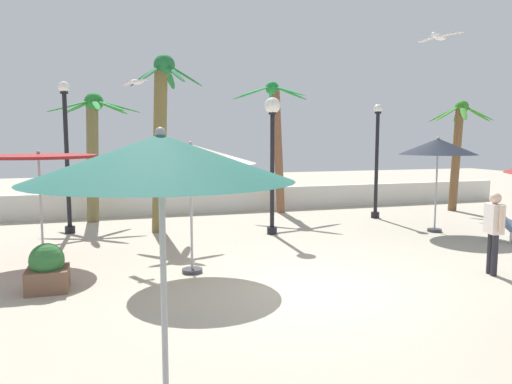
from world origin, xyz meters
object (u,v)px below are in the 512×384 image
(patio_umbrella_0, at_px, (39,162))
(lamp_post_2, at_px, (272,141))
(patio_umbrella_1, at_px, (161,161))
(palm_tree_1, at_px, (458,141))
(patio_umbrella_4, at_px, (438,147))
(seagull_1, at_px, (439,36))
(patio_umbrella_3, at_px, (191,154))
(palm_tree_3, at_px, (93,139))
(planter, at_px, (47,269))
(seagull_0, at_px, (136,82))
(lamp_post_1, at_px, (67,151))
(palm_tree_2, at_px, (161,125))
(lamp_post_3, at_px, (377,159))
(guest_0, at_px, (494,225))
(palm_tree_0, at_px, (276,131))

(patio_umbrella_0, xyz_separation_m, lamp_post_2, (5.79, 1.43, 0.42))
(patio_umbrella_1, height_order, palm_tree_1, palm_tree_1)
(patio_umbrella_4, relative_size, seagull_1, 2.69)
(patio_umbrella_3, bearing_deg, palm_tree_3, 105.92)
(patio_umbrella_4, height_order, planter, patio_umbrella_4)
(patio_umbrella_4, height_order, seagull_0, seagull_0)
(patio_umbrella_4, distance_m, seagull_1, 4.88)
(patio_umbrella_0, relative_size, lamp_post_1, 0.57)
(patio_umbrella_1, distance_m, palm_tree_2, 10.24)
(lamp_post_2, xyz_separation_m, planter, (-5.47, -3.63, -2.23))
(palm_tree_1, distance_m, palm_tree_3, 12.88)
(palm_tree_2, height_order, planter, palm_tree_2)
(patio_umbrella_0, relative_size, lamp_post_3, 0.64)
(patio_umbrella_0, bearing_deg, patio_umbrella_1, -76.54)
(palm_tree_1, bearing_deg, lamp_post_3, -170.72)
(lamp_post_2, xyz_separation_m, guest_0, (2.81, -5.15, -1.62))
(guest_0, relative_size, seagull_1, 1.62)
(patio_umbrella_1, xyz_separation_m, lamp_post_2, (4.00, 8.91, 0.10))
(palm_tree_0, xyz_separation_m, lamp_post_1, (-6.88, -1.86, -0.60))
(palm_tree_2, bearing_deg, seagull_0, -112.84)
(palm_tree_0, distance_m, seagull_0, 6.68)
(palm_tree_3, xyz_separation_m, planter, (-0.68, -7.26, -2.28))
(patio_umbrella_0, xyz_separation_m, seagull_0, (2.14, 0.89, 1.85))
(guest_0, xyz_separation_m, seagull_0, (-6.46, 4.61, 3.05))
(lamp_post_3, bearing_deg, seagull_0, -165.11)
(patio_umbrella_1, distance_m, palm_tree_3, 12.57)
(lamp_post_1, bearing_deg, palm_tree_3, 69.82)
(patio_umbrella_1, height_order, guest_0, patio_umbrella_1)
(seagull_1, bearing_deg, seagull_0, 144.62)
(lamp_post_3, relative_size, guest_0, 2.32)
(patio_umbrella_0, distance_m, patio_umbrella_3, 3.48)
(palm_tree_3, relative_size, planter, 4.86)
(palm_tree_2, bearing_deg, lamp_post_1, 167.96)
(patio_umbrella_0, relative_size, seagull_1, 2.39)
(lamp_post_3, xyz_separation_m, planter, (-9.71, -5.19, -1.61))
(lamp_post_2, distance_m, seagull_0, 3.96)
(patio_umbrella_4, xyz_separation_m, seagull_1, (-2.72, -3.39, 2.23))
(seagull_0, distance_m, seagull_1, 6.82)
(palm_tree_2, bearing_deg, guest_0, -48.35)
(patio_umbrella_4, distance_m, lamp_post_1, 10.47)
(patio_umbrella_4, distance_m, palm_tree_2, 7.88)
(palm_tree_0, relative_size, palm_tree_3, 1.14)
(palm_tree_0, relative_size, seagull_1, 4.63)
(patio_umbrella_1, xyz_separation_m, patio_umbrella_3, (1.17, 5.66, -0.14))
(patio_umbrella_3, distance_m, lamp_post_3, 8.56)
(lamp_post_2, height_order, seagull_1, seagull_1)
(palm_tree_3, distance_m, guest_0, 11.74)
(palm_tree_0, height_order, planter, palm_tree_0)
(lamp_post_3, distance_m, guest_0, 6.94)
(seagull_0, relative_size, seagull_1, 0.86)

